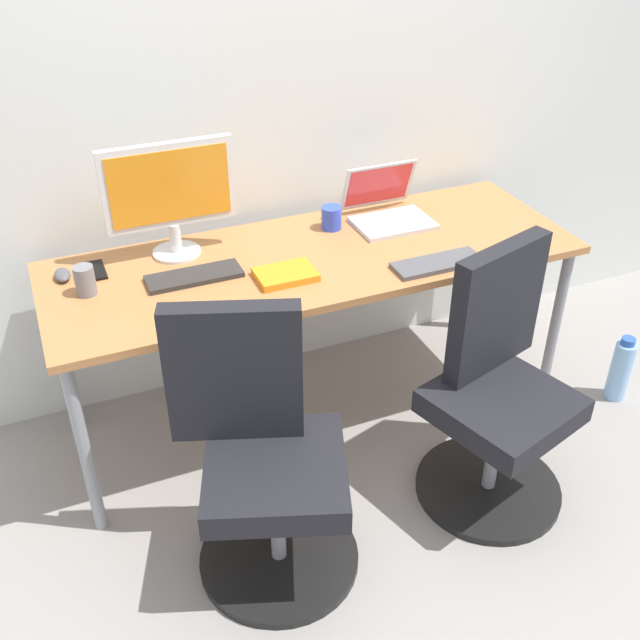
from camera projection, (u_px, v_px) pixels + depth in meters
The scene contains 16 objects.
ground_plane at pixel (316, 409), 3.21m from camera, with size 5.28×5.28×0.00m, color gray.
back_wall at pixel (271, 79), 2.83m from camera, with size 4.40×0.04×2.60m, color silver.
desk at pixel (315, 268), 2.83m from camera, with size 2.01×0.70×0.76m.
office_chair_left at pixel (263, 460), 2.35m from camera, with size 0.56×0.56×0.94m.
office_chair_right at pixel (497, 392), 2.63m from camera, with size 0.55×0.55×0.94m.
water_bottle_on_floor at pixel (620, 370), 3.20m from camera, with size 0.09×0.09×0.31m.
desktop_monitor at pixel (170, 192), 2.66m from camera, with size 0.48×0.18×0.43m.
open_laptop at pixel (387, 207), 3.02m from camera, with size 0.31×0.29×0.22m.
keyboard_by_monitor at pixel (195, 277), 2.63m from camera, with size 0.34×0.12×0.02m, color #2D2D2D.
keyboard_by_laptop at pixel (438, 263), 2.72m from camera, with size 0.34×0.12×0.02m, color #515156.
mouse_by_monitor at pixel (522, 244), 2.83m from camera, with size 0.06×0.10×0.03m, color #2D2D2D.
mouse_by_laptop at pixel (62, 275), 2.63m from camera, with size 0.06×0.10×0.03m, color #515156.
coffee_mug at pixel (331, 218), 2.95m from camera, with size 0.08×0.08×0.09m, color blue.
pen_cup at pixel (85, 280), 2.53m from camera, with size 0.07×0.07×0.10m, color slate.
phone_near_laptop at pixel (95, 271), 2.68m from camera, with size 0.07×0.14×0.01m, color black.
notebook at pixel (285, 275), 2.64m from camera, with size 0.21×0.15×0.03m, color orange.
Camera 1 is at (-0.94, -2.29, 2.08)m, focal length 41.73 mm.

